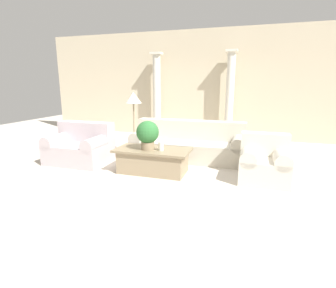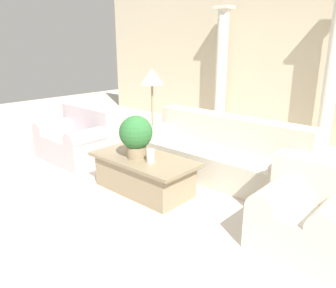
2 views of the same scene
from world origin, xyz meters
TOP-DOWN VIEW (x-y plane):
  - ground_plane at (0.00, 0.00)m, footprint 16.00×16.00m
  - wall_back at (0.00, 3.18)m, footprint 10.00×0.06m
  - sofa_long at (0.35, 0.62)m, footprint 2.45×0.90m
  - loveseat at (-1.77, -0.32)m, footprint 1.22×0.90m
  - coffee_table at (-0.07, -0.51)m, footprint 1.40×0.69m
  - potted_plant at (-0.15, -0.55)m, footprint 0.42×0.42m
  - pillar_candle at (0.11, -0.56)m, footprint 0.10×0.10m
  - floor_lamp at (-0.88, 0.48)m, footprint 0.36×0.36m
  - column_left at (-1.17, 2.84)m, footprint 0.32×0.32m
  - column_right at (1.04, 2.84)m, footprint 0.32×0.32m
  - armchair at (1.90, -0.32)m, footprint 0.81×0.78m

SIDE VIEW (x-z plane):
  - ground_plane at x=0.00m, z-range 0.00..0.00m
  - coffee_table at x=-0.07m, z-range 0.01..0.45m
  - sofa_long at x=0.35m, z-range -0.09..0.74m
  - armchair at x=1.90m, z-range -0.06..0.73m
  - loveseat at x=-1.77m, z-range -0.07..0.75m
  - pillar_candle at x=0.11m, z-range 0.45..0.61m
  - potted_plant at x=-0.15m, z-range 0.48..1.01m
  - floor_lamp at x=-0.88m, z-range 0.51..1.97m
  - column_left at x=-1.17m, z-range 0.03..2.58m
  - column_right at x=1.04m, z-range 0.03..2.58m
  - wall_back at x=0.00m, z-range 0.00..3.20m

